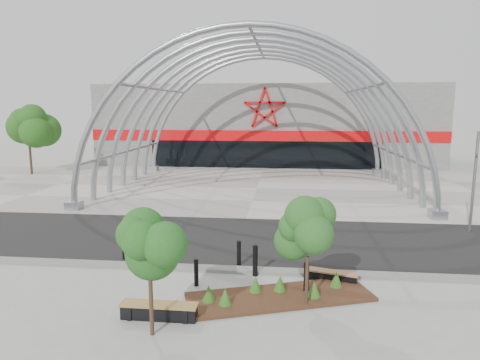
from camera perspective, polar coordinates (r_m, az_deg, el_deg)
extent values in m
plane|color=#969691|center=(15.97, -1.55, -11.70)|extent=(140.00, 140.00, 0.00)
cube|color=black|center=(19.24, -0.16, -7.88)|extent=(140.00, 7.00, 0.02)
cube|color=gray|center=(30.85, 2.26, -1.12)|extent=(60.00, 17.00, 0.04)
cube|color=slate|center=(15.72, -1.67, -11.82)|extent=(60.00, 0.50, 0.12)
cube|color=slate|center=(48.30, 3.74, 7.57)|extent=(34.00, 15.00, 8.00)
cube|color=black|center=(41.08, 3.26, 3.41)|extent=(22.00, 0.25, 2.60)
cube|color=red|center=(40.92, 3.28, 5.91)|extent=(34.00, 0.30, 1.00)
torus|color=#979BA2|center=(23.55, 1.03, -4.59)|extent=(20.36, 0.36, 20.36)
torus|color=#979BA2|center=(25.97, 1.52, -3.23)|extent=(20.36, 0.36, 20.36)
torus|color=#979BA2|center=(28.41, 1.92, -2.10)|extent=(20.36, 0.36, 20.36)
torus|color=#979BA2|center=(30.85, 2.26, -1.15)|extent=(20.36, 0.36, 20.36)
torus|color=#979BA2|center=(33.31, 2.55, -0.34)|extent=(20.36, 0.36, 20.36)
torus|color=#979BA2|center=(35.77, 2.80, 0.36)|extent=(20.36, 0.36, 20.36)
torus|color=#979BA2|center=(38.23, 3.01, 0.97)|extent=(20.36, 0.36, 20.36)
cylinder|color=#979BA2|center=(31.36, 20.22, 3.21)|extent=(0.20, 15.00, 0.20)
cylinder|color=#979BA2|center=(30.68, 15.94, 11.70)|extent=(0.20, 15.00, 0.20)
cylinder|color=#979BA2|center=(30.58, 2.39, 17.58)|extent=(0.20, 15.00, 0.20)
cylinder|color=#979BA2|center=(31.58, -10.84, 11.83)|extent=(0.20, 15.00, 0.20)
cylinder|color=#979BA2|center=(32.56, -14.96, 3.70)|extent=(0.20, 15.00, 0.20)
cube|color=#979BA2|center=(26.30, -21.26, -3.18)|extent=(0.80, 0.80, 0.50)
cube|color=#979BA2|center=(39.98, -11.45, 1.54)|extent=(0.80, 0.80, 0.50)
cube|color=#979BA2|center=(24.74, 24.85, -4.22)|extent=(0.80, 0.80, 0.50)
cube|color=#979BA2|center=(38.97, 17.86, 1.05)|extent=(0.80, 0.80, 0.50)
cube|color=#371F16|center=(13.71, 5.33, -15.24)|extent=(5.97, 3.52, 0.11)
cone|color=#376C20|center=(12.99, -1.98, -15.23)|extent=(0.40, 0.40, 0.49)
cone|color=#376C20|center=(13.91, 5.36, -13.51)|extent=(0.40, 0.40, 0.49)
cone|color=#376C20|center=(13.63, 9.87, -14.12)|extent=(0.40, 0.40, 0.49)
cone|color=#376C20|center=(13.80, 2.09, -13.67)|extent=(0.40, 0.40, 0.49)
cone|color=#376C20|center=(14.47, 12.72, -12.76)|extent=(0.40, 0.40, 0.49)
cone|color=#376C20|center=(13.21, -4.20, -14.79)|extent=(0.40, 0.40, 0.49)
cylinder|color=slate|center=(22.61, 28.73, -0.28)|extent=(0.13, 0.13, 4.74)
imported|color=black|center=(22.48, 28.95, 2.33)|extent=(0.25, 0.67, 0.13)
cylinder|color=#342516|center=(11.62, -11.76, -15.80)|extent=(0.11, 0.11, 1.74)
ellipsoid|color=#124B18|center=(11.04, -12.05, -8.37)|extent=(1.49, 1.49, 1.90)
cylinder|color=black|center=(13.05, 8.88, -13.22)|extent=(0.10, 0.10, 1.54)
ellipsoid|color=#1C4F20|center=(12.58, 9.05, -7.32)|extent=(1.28, 1.28, 1.68)
cube|color=black|center=(12.66, -10.73, -16.98)|extent=(2.11, 0.42, 0.36)
cube|color=black|center=(12.89, -14.24, -16.46)|extent=(0.13, 0.47, 0.42)
cube|color=black|center=(12.45, -7.09, -17.20)|extent=(0.13, 0.47, 0.42)
cube|color=olive|center=(12.56, -10.77, -15.99)|extent=(2.17, 0.49, 0.06)
cube|color=black|center=(15.13, 12.08, -12.58)|extent=(1.74, 0.78, 0.29)
cube|color=black|center=(15.23, 9.65, -12.24)|extent=(0.20, 0.39, 0.34)
cube|color=black|center=(15.04, 14.55, -12.71)|extent=(0.20, 0.39, 0.34)
cube|color=#905E44|center=(15.06, 12.11, -11.88)|extent=(1.79, 0.85, 0.05)
cylinder|color=black|center=(17.27, -15.18, -8.57)|extent=(0.16, 0.16, 1.02)
cylinder|color=black|center=(14.45, -5.86, -12.18)|extent=(0.15, 0.15, 0.92)
cylinder|color=black|center=(16.05, -0.15, -9.76)|extent=(0.15, 0.15, 0.96)
cylinder|color=black|center=(15.13, 2.04, -10.70)|extent=(0.18, 0.18, 1.11)
cylinder|color=black|center=(13.93, 8.83, -12.83)|extent=(0.17, 0.17, 1.03)
cylinder|color=#2F1F17|center=(41.32, -26.16, 2.95)|extent=(0.20, 0.20, 3.30)
ellipsoid|color=#164911|center=(41.12, -26.48, 7.10)|extent=(3.00, 3.00, 3.60)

